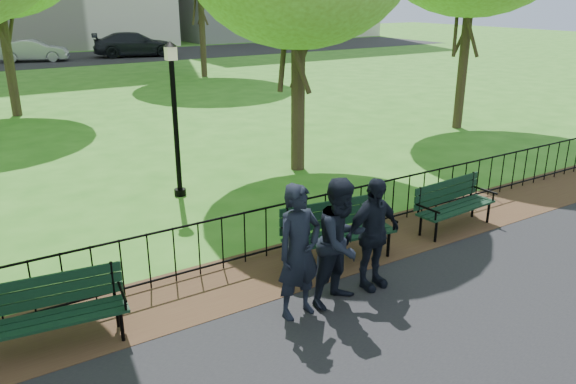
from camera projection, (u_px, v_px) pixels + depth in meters
ground at (350, 306)px, 7.93m from camera, size 120.00×120.00×0.00m
dirt_strip at (293, 265)px, 9.12m from camera, size 60.00×1.60×0.01m
far_street at (8, 63)px, 35.77m from camera, size 70.00×9.00×0.01m
iron_fence at (276, 227)px, 9.35m from camera, size 24.06×0.06×1.00m
park_bench_main at (318, 228)px, 8.86m from camera, size 2.07×0.83×1.08m
park_bench_left_a at (51, 305)px, 6.87m from camera, size 1.81×0.75×1.00m
park_bench_right_a at (453, 200)px, 10.40m from camera, size 1.78×0.65×0.99m
lamppost at (175, 115)px, 11.69m from camera, size 0.29×0.29×3.28m
person_left at (299, 252)px, 7.42m from camera, size 0.72×0.50×1.88m
person_mid at (342, 242)px, 7.75m from camera, size 0.98×0.65×1.85m
person_right at (373, 234)px, 8.18m from camera, size 1.02×0.46×1.70m
sedan_silver at (34, 51)px, 36.02m from camera, size 4.43×2.68×1.38m
sedan_dark at (135, 44)px, 38.92m from camera, size 6.04×3.61×1.64m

